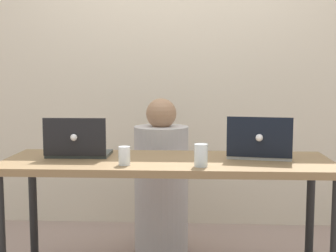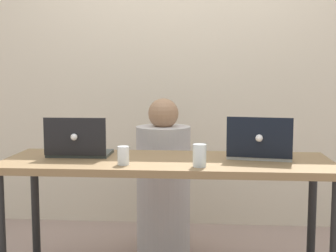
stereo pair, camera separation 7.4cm
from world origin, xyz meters
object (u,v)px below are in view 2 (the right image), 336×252
at_px(laptop_back_left, 79,148).
at_px(laptop_back_right, 260,149).
at_px(water_glass_left, 123,157).
at_px(person_at_center, 163,184).
at_px(water_glass_right, 200,157).

distance_m(laptop_back_left, laptop_back_right, 1.03).
xyz_separation_m(laptop_back_right, water_glass_left, (-0.73, -0.24, -0.01)).
bearing_deg(laptop_back_left, person_at_center, -132.22).
relative_size(person_at_center, water_glass_left, 10.79).
height_order(person_at_center, water_glass_left, person_at_center).
bearing_deg(laptop_back_right, laptop_back_left, 9.71).
bearing_deg(water_glass_right, person_at_center, 108.65).
bearing_deg(laptop_back_right, water_glass_left, 27.37).
bearing_deg(person_at_center, water_glass_right, 125.70).
distance_m(laptop_back_left, water_glass_left, 0.38).
bearing_deg(water_glass_right, laptop_back_right, 37.71).
xyz_separation_m(person_at_center, laptop_back_left, (-0.45, -0.50, 0.33)).
height_order(water_glass_left, water_glass_right, water_glass_right).
bearing_deg(laptop_back_left, water_glass_left, 142.16).
relative_size(laptop_back_left, laptop_back_right, 0.91).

